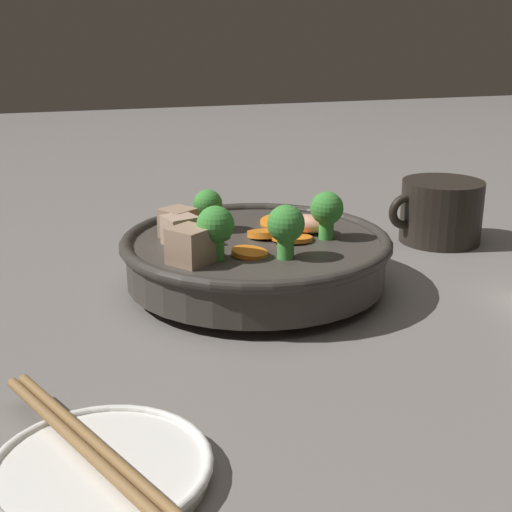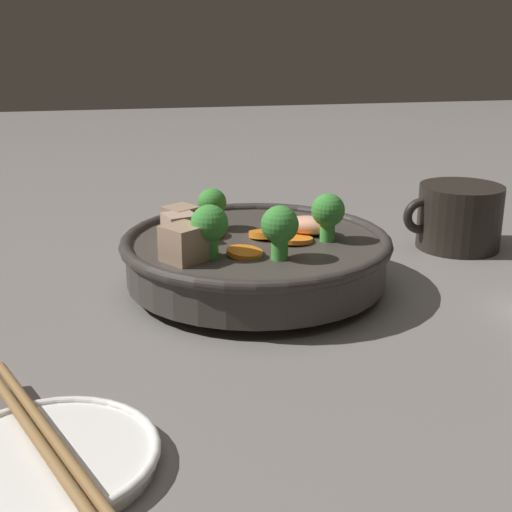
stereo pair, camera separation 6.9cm
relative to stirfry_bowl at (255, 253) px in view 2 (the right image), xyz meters
The scene contains 5 objects.
ground_plane 0.04m from the stirfry_bowl, 144.61° to the right, with size 3.00×3.00×0.00m, color slate.
stirfry_bowl is the anchor object (origin of this frame).
side_saucer 0.32m from the stirfry_bowl, 56.78° to the left, with size 0.13×0.13×0.01m.
dark_mug 0.27m from the stirfry_bowl, 161.67° to the right, with size 0.12×0.10×0.07m.
chopsticks_pair 0.32m from the stirfry_bowl, 56.78° to the left, with size 0.10×0.22×0.01m.
Camera 2 is at (0.13, 0.65, 0.25)m, focal length 50.00 mm.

